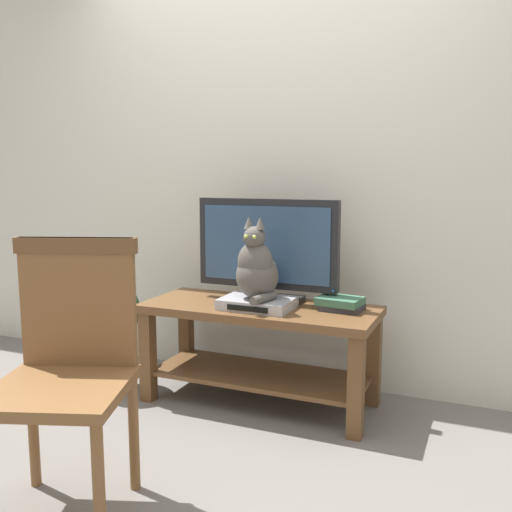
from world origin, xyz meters
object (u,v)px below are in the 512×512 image
(tv_stand, at_px, (260,335))
(potted_plant, at_px, (110,321))
(tv, at_px, (267,249))
(cat, at_px, (256,269))
(book_stack, at_px, (341,304))
(media_box, at_px, (257,303))
(wooden_chair, at_px, (68,356))

(tv_stand, bearing_deg, potted_plant, -171.54)
(tv_stand, distance_m, tv, 0.46)
(cat, distance_m, book_stack, 0.47)
(book_stack, relative_size, potted_plant, 0.38)
(media_box, relative_size, potted_plant, 0.58)
(tv, relative_size, potted_plant, 1.26)
(cat, height_order, wooden_chair, cat)
(wooden_chair, xyz_separation_m, potted_plant, (-0.59, 1.01, -0.18))
(media_box, height_order, wooden_chair, wooden_chair)
(tv, relative_size, media_box, 2.16)
(tv_stand, xyz_separation_m, media_box, (0.01, -0.07, 0.19))
(tv, relative_size, wooden_chair, 0.80)
(wooden_chair, distance_m, potted_plant, 1.18)
(media_box, relative_size, book_stack, 1.55)
(cat, height_order, potted_plant, cat)
(tv, height_order, potted_plant, tv)
(media_box, distance_m, cat, 0.18)
(media_box, distance_m, book_stack, 0.43)
(tv_stand, bearing_deg, media_box, -78.28)
(book_stack, bearing_deg, potted_plant, -171.32)
(tv_stand, bearing_deg, book_stack, 9.13)
(media_box, bearing_deg, tv, 94.75)
(tv_stand, xyz_separation_m, tv, (0.00, 0.10, 0.45))
(wooden_chair, relative_size, book_stack, 4.21)
(media_box, distance_m, potted_plant, 0.91)
(tv_stand, xyz_separation_m, wooden_chair, (-0.28, -1.14, 0.20))
(wooden_chair, bearing_deg, potted_plant, 120.51)
(potted_plant, bearing_deg, wooden_chair, -59.49)
(book_stack, distance_m, potted_plant, 1.32)
(tv, distance_m, potted_plant, 1.00)
(tv, distance_m, cat, 0.20)
(media_box, bearing_deg, potted_plant, -175.95)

